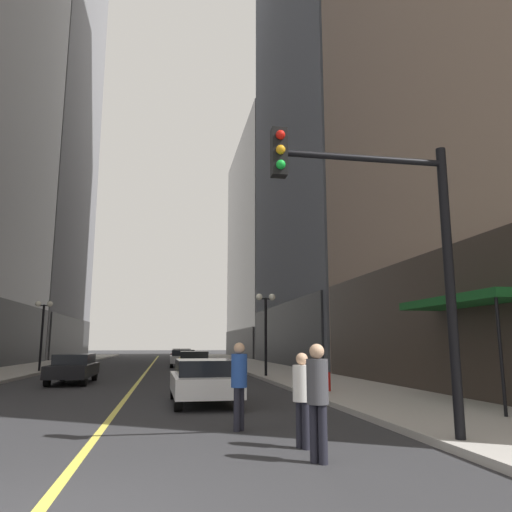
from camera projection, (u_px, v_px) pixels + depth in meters
ground_plane at (150, 367)px, 38.60m from camera, size 200.00×200.00×0.00m
sidewalk_left at (39, 367)px, 37.20m from camera, size 4.50×78.00×0.15m
sidewalk_right at (253, 365)px, 40.03m from camera, size 4.50×78.00×0.15m
lane_centre_stripe at (150, 367)px, 38.60m from camera, size 0.16×70.00×0.01m
building_left_far at (42, 128)px, 65.37m from camera, size 11.46×26.00×60.50m
building_right_far at (293, 248)px, 68.59m from camera, size 15.45×26.00×30.12m
storefront_awning_right at (465, 301)px, 14.06m from camera, size 1.60×4.96×3.12m
car_white at (204, 380)px, 14.84m from camera, size 1.99×4.32×1.32m
car_black at (74, 367)px, 22.53m from camera, size 1.76×4.80×1.32m
car_yellow at (194, 361)px, 31.13m from camera, size 2.03×4.15×1.32m
car_silver at (183, 358)px, 38.49m from camera, size 1.97×4.08×1.32m
car_red at (181, 355)px, 46.82m from camera, size 1.95×4.11×1.32m
pedestrian_in_white_shirt at (302, 392)px, 8.65m from camera, size 0.45×0.45×1.63m
pedestrian_in_blue_hoodie at (239, 378)px, 10.40m from camera, size 0.48×0.48×1.82m
pedestrian_with_orange_bag at (318, 392)px, 7.62m from camera, size 0.48×0.48×1.79m
traffic_light_near_right at (394, 236)px, 8.98m from camera, size 3.43×0.35×5.65m
street_lamp_left_far at (43, 320)px, 30.61m from camera, size 1.06×0.36×4.43m
street_lamp_right_mid at (266, 316)px, 26.03m from camera, size 1.06×0.36×4.43m
fire_hydrant_right at (327, 384)px, 17.31m from camera, size 0.28×0.28×0.80m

